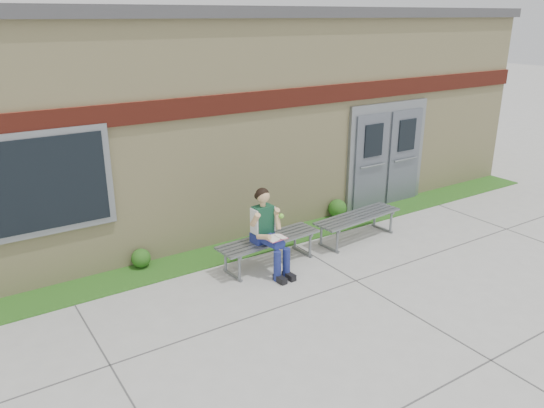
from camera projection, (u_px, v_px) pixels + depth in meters
ground at (327, 313)px, 7.65m from camera, size 80.00×80.00×0.00m
grass_strip at (238, 249)px, 9.69m from camera, size 16.00×0.80×0.02m
school_building at (159, 109)px, 11.66m from camera, size 16.20×6.22×4.20m
bench_left at (269, 244)px, 9.01m from camera, size 1.90×0.65×0.49m
bench_right at (357, 221)px, 10.04m from camera, size 1.90×0.69×0.48m
girl at (268, 230)px, 8.63m from camera, size 0.52×0.86×1.43m
shrub_mid at (141, 258)px, 8.94m from camera, size 0.32×0.32×0.32m
shrub_east at (337, 208)px, 11.14m from camera, size 0.39×0.39×0.39m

